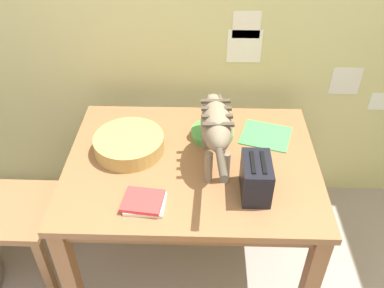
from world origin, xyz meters
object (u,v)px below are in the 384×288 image
at_px(wicker_basket, 129,144).
at_px(book_stack, 144,202).
at_px(saucer_bowl, 212,133).
at_px(wooden_chair_near, 2,207).
at_px(toaster, 256,178).
at_px(dining_table, 192,175).
at_px(cat, 216,125).
at_px(coffee_mug, 213,124).
at_px(magazine, 266,135).

bearing_deg(wicker_basket, book_stack, -72.46).
relative_size(saucer_bowl, wooden_chair_near, 0.23).
bearing_deg(toaster, book_stack, -169.31).
distance_m(dining_table, wicker_basket, 0.34).
relative_size(cat, wooden_chair_near, 0.71).
relative_size(book_stack, toaster, 0.93).
bearing_deg(dining_table, coffee_mug, 62.46).
bearing_deg(dining_table, wicker_basket, 167.66).
relative_size(coffee_mug, magazine, 0.55).
bearing_deg(dining_table, toaster, -36.32).
distance_m(coffee_mug, wooden_chair_near, 1.17).
height_order(cat, coffee_mug, cat).
bearing_deg(magazine, wooden_chair_near, -152.60).
distance_m(coffee_mug, wicker_basket, 0.43).
height_order(dining_table, magazine, magazine).
xyz_separation_m(cat, coffee_mug, (-0.01, 0.19, -0.13)).
bearing_deg(cat, saucer_bowl, 90.00).
relative_size(saucer_bowl, coffee_mug, 1.65).
xyz_separation_m(coffee_mug, book_stack, (-0.29, -0.49, -0.06)).
bearing_deg(saucer_bowl, wooden_chair_near, -167.16).
xyz_separation_m(magazine, wooden_chair_near, (-1.35, -0.25, -0.30)).
bearing_deg(dining_table, wooden_chair_near, -176.98).
bearing_deg(toaster, dining_table, 143.68).
xyz_separation_m(magazine, book_stack, (-0.56, -0.50, 0.01)).
xyz_separation_m(saucer_bowl, wooden_chair_near, (-1.08, -0.25, -0.32)).
relative_size(wicker_basket, toaster, 1.69).
height_order(book_stack, wooden_chair_near, wooden_chair_near).
height_order(magazine, wicker_basket, wicker_basket).
distance_m(magazine, wooden_chair_near, 1.41).
height_order(wicker_basket, wooden_chair_near, wooden_chair_near).
bearing_deg(toaster, wooden_chair_near, 173.09).
distance_m(magazine, wicker_basket, 0.69).
height_order(coffee_mug, magazine, coffee_mug).
xyz_separation_m(dining_table, toaster, (0.28, -0.20, 0.18)).
relative_size(cat, saucer_bowl, 3.05).
bearing_deg(cat, book_stack, -138.07).
xyz_separation_m(book_stack, toaster, (0.47, 0.09, 0.07)).
height_order(cat, magazine, cat).
xyz_separation_m(saucer_bowl, wicker_basket, (-0.40, -0.13, 0.02)).
bearing_deg(wicker_basket, cat, -8.45).
bearing_deg(book_stack, dining_table, 56.59).
height_order(wicker_basket, toaster, toaster).
xyz_separation_m(coffee_mug, magazine, (0.27, 0.01, -0.08)).
distance_m(magazine, toaster, 0.43).
relative_size(coffee_mug, book_stack, 0.70).
distance_m(saucer_bowl, book_stack, 0.57).
xyz_separation_m(cat, wooden_chair_near, (-1.09, -0.06, -0.51)).
distance_m(magazine, book_stack, 0.75).
distance_m(dining_table, saucer_bowl, 0.24).
bearing_deg(toaster, wicker_basket, 155.11).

